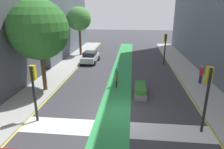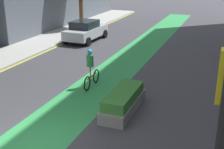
% 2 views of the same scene
% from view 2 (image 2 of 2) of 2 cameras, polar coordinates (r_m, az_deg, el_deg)
% --- Properties ---
extents(ground_plane, '(120.00, 120.00, 0.00)m').
position_cam_2_polar(ground_plane, '(10.00, -14.57, -13.42)').
color(ground_plane, '#38383D').
extents(bike_lane_paint, '(2.40, 60.00, 0.01)m').
position_cam_2_polar(bike_lane_paint, '(10.13, -15.82, -13.02)').
color(bike_lane_paint, '#2D8C47').
rests_on(bike_lane_paint, ground_plane).
extents(traffic_signal_near_right, '(0.35, 0.52, 4.08)m').
position_cam_2_polar(traffic_signal_near_right, '(5.64, 20.20, -7.79)').
color(traffic_signal_near_right, black).
rests_on(traffic_signal_near_right, ground_plane).
extents(car_silver_left_far, '(2.12, 4.25, 1.57)m').
position_cam_2_polar(car_silver_left_far, '(23.24, -4.97, 8.26)').
color(car_silver_left_far, '#B2B7BF').
rests_on(car_silver_left_far, ground_plane).
extents(cyclist_in_lane, '(0.32, 1.73, 1.86)m').
position_cam_2_polar(cyclist_in_lane, '(13.98, -4.03, 1.32)').
color(cyclist_in_lane, black).
rests_on(cyclist_in_lane, ground_plane).
extents(median_planter, '(0.99, 2.88, 0.85)m').
position_cam_2_polar(median_planter, '(11.83, 2.16, -5.09)').
color(median_planter, slate).
rests_on(median_planter, ground_plane).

